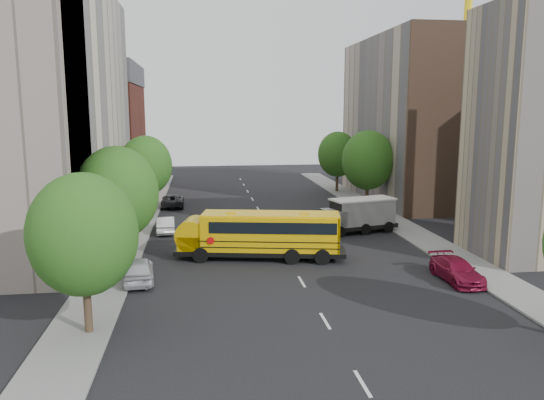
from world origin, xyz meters
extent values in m
plane|color=black|center=(0.00, 0.00, 0.00)|extent=(120.00, 120.00, 0.00)
cube|color=slate|center=(-11.50, 5.00, 0.06)|extent=(3.00, 80.00, 0.12)
cube|color=slate|center=(11.50, 5.00, 0.06)|extent=(3.00, 80.00, 0.12)
cube|color=silver|center=(0.00, 10.00, 0.01)|extent=(0.15, 64.00, 0.01)
cube|color=beige|center=(-18.00, 6.00, 10.00)|extent=(10.00, 26.00, 20.00)
cube|color=maroon|center=(-18.00, 28.00, 6.50)|extent=(10.00, 15.00, 13.00)
cube|color=tan|center=(18.00, 20.00, 9.00)|extent=(10.00, 22.00, 18.00)
cube|color=brown|center=(18.00, 9.00, 9.00)|extent=(10.10, 0.30, 18.00)
cylinder|color=yellow|center=(28.00, 28.00, 17.50)|extent=(1.00, 1.00, 35.00)
cylinder|color=#38281C|center=(-11.00, -14.00, 1.35)|extent=(0.36, 0.36, 2.70)
ellipsoid|color=#1E5516|center=(-11.00, -14.00, 4.65)|extent=(4.80, 4.80, 5.52)
cylinder|color=#38281C|center=(-11.00, -4.00, 1.44)|extent=(0.36, 0.36, 2.88)
ellipsoid|color=#1E5516|center=(-11.00, -4.00, 4.96)|extent=(5.12, 5.12, 5.89)
cylinder|color=#38281C|center=(-11.00, 14.00, 1.40)|extent=(0.36, 0.36, 2.81)
ellipsoid|color=#1E5516|center=(-11.00, 14.00, 4.84)|extent=(4.99, 4.99, 5.74)
cylinder|color=#38281C|center=(11.00, 14.00, 1.48)|extent=(0.36, 0.36, 2.95)
ellipsoid|color=#1E5516|center=(11.00, 14.00, 5.08)|extent=(5.25, 5.25, 6.04)
cylinder|color=#38281C|center=(11.00, 26.00, 1.37)|extent=(0.36, 0.36, 2.74)
ellipsoid|color=#1E5516|center=(11.00, 26.00, 4.71)|extent=(4.86, 4.86, 5.59)
cube|color=black|center=(-1.86, -2.66, 0.57)|extent=(11.81, 4.75, 0.31)
cube|color=#E0AB04|center=(-1.15, -2.80, 1.90)|extent=(9.58, 4.27, 2.37)
cube|color=#E0AB04|center=(-6.50, -1.77, 1.18)|extent=(2.26, 2.67, 1.03)
cube|color=black|center=(-5.44, -1.97, 2.42)|extent=(0.95, 2.42, 1.23)
cube|color=#E0AB04|center=(-1.15, -2.80, 3.11)|extent=(9.54, 4.07, 0.14)
cube|color=black|center=(-0.95, -2.84, 2.42)|extent=(8.78, 4.18, 0.77)
cube|color=black|center=(-1.15, -2.80, 1.08)|extent=(9.59, 4.33, 0.06)
cube|color=black|center=(-1.15, -2.80, 1.49)|extent=(9.59, 4.33, 0.06)
cube|color=#E0AB04|center=(3.45, -3.68, 1.90)|extent=(0.64, 2.55, 2.37)
cube|color=#E0AB04|center=(-3.88, -2.27, 3.21)|extent=(0.72, 0.72, 0.10)
cube|color=#E0AB04|center=(1.17, -3.24, 3.21)|extent=(0.72, 0.72, 0.10)
cylinder|color=#E0AB04|center=(-6.50, -1.77, 1.70)|extent=(2.57, 2.73, 2.16)
cylinder|color=red|center=(-5.35, -3.40, 1.54)|extent=(0.51, 0.14, 0.51)
cylinder|color=black|center=(-6.04, -3.17, 0.51)|extent=(1.07, 0.50, 1.03)
cylinder|color=black|center=(-5.55, -0.64, 0.51)|extent=(1.07, 0.50, 1.03)
cylinder|color=black|center=(0.12, -4.35, 0.51)|extent=(1.07, 0.50, 1.03)
cylinder|color=black|center=(0.61, -1.83, 0.51)|extent=(1.07, 0.50, 1.03)
cylinder|color=black|center=(2.14, -4.74, 0.51)|extent=(1.07, 0.50, 1.03)
cylinder|color=black|center=(2.63, -2.21, 0.51)|extent=(1.07, 0.50, 1.03)
cube|color=black|center=(6.99, 4.08, 0.56)|extent=(7.01, 3.77, 0.33)
cube|color=white|center=(7.53, 4.21, 1.72)|extent=(5.47, 3.29, 2.00)
cube|color=white|center=(4.62, 3.49, 1.39)|extent=(2.02, 2.43, 1.33)
cube|color=silver|center=(7.53, 4.21, 2.78)|extent=(5.72, 3.45, 0.13)
cylinder|color=black|center=(4.89, 2.41, 0.47)|extent=(0.97, 0.50, 0.93)
cylinder|color=black|center=(4.35, 4.57, 0.47)|extent=(0.97, 0.50, 0.93)
cylinder|color=black|center=(7.48, 3.05, 0.47)|extent=(0.97, 0.50, 0.93)
cylinder|color=black|center=(6.94, 5.21, 0.47)|extent=(0.97, 0.50, 0.93)
cylinder|color=black|center=(9.85, 3.65, 0.47)|extent=(0.97, 0.50, 0.93)
cylinder|color=black|center=(9.31, 5.80, 0.47)|extent=(0.97, 0.50, 0.93)
imported|color=silver|center=(-9.60, -6.68, 0.75)|extent=(2.22, 4.58, 1.51)
imported|color=silver|center=(-8.80, 6.22, 0.67)|extent=(1.68, 4.17, 1.35)
imported|color=black|center=(-8.80, 18.22, 0.68)|extent=(2.39, 4.97, 1.37)
imported|color=maroon|center=(9.17, -9.08, 0.67)|extent=(1.95, 4.63, 1.33)
camera|label=1|loc=(-5.80, -37.68, 10.05)|focal=35.00mm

